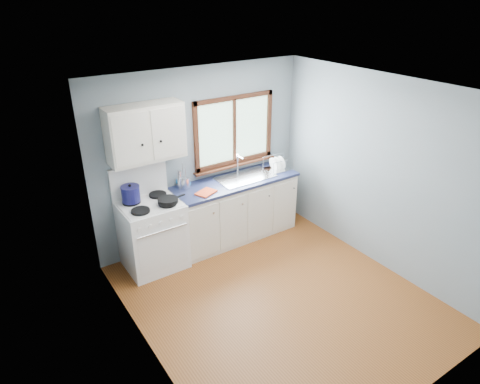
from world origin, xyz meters
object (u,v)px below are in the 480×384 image
sink (245,181)px  utensil_crock (185,183)px  stockpot (131,194)px  base_cabinets (235,212)px  skillet (168,200)px  gas_range (152,233)px  dish_rack (278,166)px  thermos (180,180)px

sink → utensil_crock: size_ratio=2.14×
sink → stockpot: 1.68m
base_cabinets → utensil_crock: bearing=168.4°
sink → skillet: sink is taller
gas_range → stockpot: (-0.18, 0.13, 0.57)m
sink → stockpot: sink is taller
utensil_crock → dish_rack: utensil_crock is taller
skillet → utensil_crock: size_ratio=1.03×
sink → utensil_crock: (-0.89, 0.15, 0.14)m
thermos → base_cabinets: bearing=-12.8°
base_cabinets → dish_rack: (0.76, -0.03, 0.56)m
gas_range → skillet: size_ratio=3.37×
sink → utensil_crock: 0.91m
skillet → gas_range: bearing=130.7°
gas_range → base_cabinets: (1.31, 0.02, -0.08)m
thermos → dish_rack: size_ratio=0.67×
sink → utensil_crock: bearing=170.7°
utensil_crock → stockpot: bearing=-177.4°
sink → stockpot: (-1.67, 0.11, 0.21)m
base_cabinets → gas_range: bearing=-179.2°
sink → thermos: sink is taller
base_cabinets → sink: bearing=-0.1°
skillet → thermos: bearing=37.3°
sink → skillet: bearing=-172.1°
base_cabinets → sink: (0.18, -0.00, 0.45)m
utensil_crock → gas_range: bearing=-164.7°
sink → thermos: bearing=169.5°
stockpot → thermos: size_ratio=0.93×
base_cabinets → skillet: (-1.12, -0.18, 0.58)m
skillet → sink: bearing=-0.9°
base_cabinets → utensil_crock: 0.93m
thermos → utensil_crock: bearing=-26.0°
sink → utensil_crock: utensil_crock is taller
skillet → dish_rack: (1.88, 0.15, -0.01)m
gas_range → utensil_crock: size_ratio=3.47×
base_cabinets → thermos: size_ratio=6.90×
skillet → stockpot: 0.48m
thermos → gas_range: bearing=-159.9°
stockpot → dish_rack: size_ratio=0.62×
stockpot → dish_rack: 2.25m
gas_range → skillet: gas_range is taller
skillet → thermos: 0.50m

